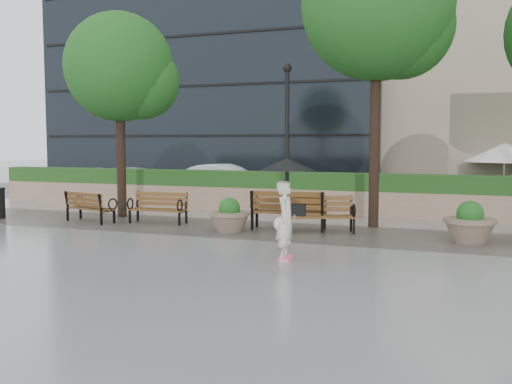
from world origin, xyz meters
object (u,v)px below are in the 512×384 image
(planter_right, at_px, (470,226))
(pedestrian, at_px, (286,199))
(bench_3, at_px, (320,222))
(car_right, at_px, (225,182))
(planter_left, at_px, (229,218))
(lamppost, at_px, (287,156))
(bench_1, at_px, (158,214))
(bench_0, at_px, (90,213))
(bench_2, at_px, (288,218))
(car_left, at_px, (137,182))

(planter_right, height_order, pedestrian, pedestrian)
(bench_3, bearing_deg, car_right, 108.89)
(planter_left, bearing_deg, lamppost, 47.50)
(bench_1, xyz_separation_m, bench_3, (4.80, -0.06, 0.02))
(bench_0, xyz_separation_m, planter_right, (10.44, 0.19, 0.13))
(pedestrian, bearing_deg, planter_left, 34.85)
(car_right, bearing_deg, planter_left, -151.12)
(car_right, bearing_deg, bench_3, -136.97)
(lamppost, bearing_deg, bench_2, -67.07)
(bench_2, relative_size, planter_right, 1.73)
(pedestrian, bearing_deg, lamppost, 11.65)
(bench_3, bearing_deg, pedestrian, -106.43)
(planter_right, distance_m, pedestrian, 4.85)
(car_right, bearing_deg, lamppost, -140.14)
(bench_1, bearing_deg, car_left, 123.48)
(bench_1, relative_size, planter_left, 1.57)
(bench_1, distance_m, planter_right, 8.42)
(bench_3, height_order, planter_right, planter_right)
(planter_right, xyz_separation_m, lamppost, (-4.72, 0.83, 1.58))
(planter_left, relative_size, pedestrian, 0.53)
(bench_3, height_order, planter_left, bench_3)
(bench_3, distance_m, planter_right, 3.62)
(bench_3, xyz_separation_m, car_left, (-9.74, 6.76, 0.35))
(bench_1, xyz_separation_m, car_right, (-1.11, 7.39, 0.45))
(planter_left, distance_m, pedestrian, 3.89)
(planter_left, bearing_deg, planter_right, 4.30)
(bench_3, bearing_deg, lamppost, 130.08)
(lamppost, xyz_separation_m, pedestrian, (1.29, -4.15, -0.74))
(planter_left, bearing_deg, car_right, 114.29)
(planter_left, relative_size, car_right, 0.25)
(bench_2, relative_size, car_left, 0.47)
(bench_1, xyz_separation_m, car_left, (-4.94, 6.71, 0.37))
(bench_1, bearing_deg, pedestrian, -38.42)
(bench_0, distance_m, bench_3, 6.83)
(car_left, height_order, pedestrian, pedestrian)
(car_left, distance_m, car_right, 3.89)
(bench_3, height_order, lamppost, lamppost)
(planter_left, xyz_separation_m, lamppost, (1.17, 1.27, 1.62))
(planter_left, height_order, planter_right, planter_right)
(planter_right, height_order, car_left, car_left)
(pedestrian, bearing_deg, bench_3, -2.50)
(bench_2, distance_m, lamppost, 1.73)
(bench_2, bearing_deg, planter_left, 24.12)
(planter_right, distance_m, car_left, 15.06)
(bench_1, distance_m, car_left, 8.34)
(bench_0, relative_size, bench_1, 1.03)
(bench_3, relative_size, lamppost, 0.42)
(planter_left, xyz_separation_m, car_right, (-3.64, 8.07, 0.36))
(bench_3, distance_m, car_right, 9.52)
(planter_left, xyz_separation_m, car_left, (-7.47, 7.39, 0.28))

